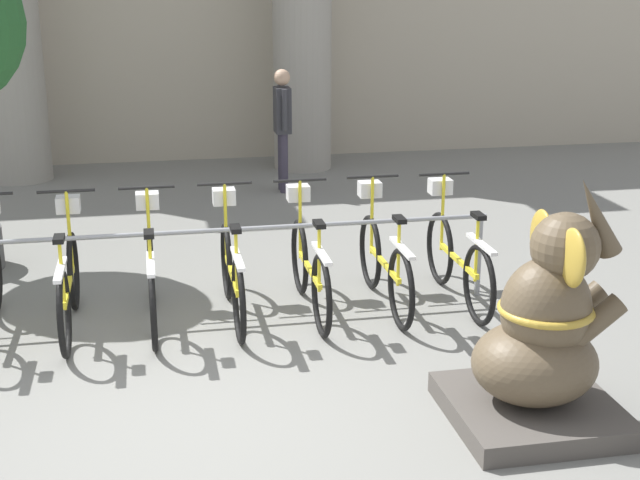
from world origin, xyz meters
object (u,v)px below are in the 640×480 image
object	(u,v)px
bicycle_8	(457,257)
bicycle_3	(69,282)
bicycle_4	(152,276)
elephant_statue	(542,341)
bicycle_7	(384,261)
person_pedestrian	(282,119)
bicycle_5	(232,271)
bicycle_6	(309,266)

from	to	relation	value
bicycle_8	bicycle_3	bearing A→B (deg)	-179.91
bicycle_4	elephant_statue	xyz separation A→B (m)	(2.48, -2.21, 0.15)
bicycle_7	person_pedestrian	size ratio (longest dim) A/B	1.06
bicycle_3	bicycle_4	distance (m)	0.67
bicycle_5	bicycle_6	xyz separation A→B (m)	(0.67, 0.00, 0.00)
bicycle_6	bicycle_7	distance (m)	0.67
elephant_statue	bicycle_6	bearing A→B (deg)	117.01
bicycle_5	person_pedestrian	bearing A→B (deg)	75.60
bicycle_3	person_pedestrian	xyz separation A→B (m)	(2.47, 4.39, 0.55)
bicycle_5	bicycle_8	distance (m)	2.02
bicycle_3	person_pedestrian	bearing A→B (deg)	60.64
elephant_statue	bicycle_8	bearing A→B (deg)	84.55
bicycle_4	elephant_statue	bearing A→B (deg)	-41.73
bicycle_3	bicycle_5	bearing A→B (deg)	0.46
bicycle_8	elephant_statue	bearing A→B (deg)	-95.45
bicycle_3	bicycle_4	world-z (taller)	same
bicycle_3	elephant_statue	xyz separation A→B (m)	(3.15, -2.21, 0.15)
bicycle_3	bicycle_8	xyz separation A→B (m)	(3.36, 0.01, 0.00)
bicycle_5	elephant_statue	size ratio (longest dim) A/B	1.03
elephant_statue	person_pedestrian	size ratio (longest dim) A/B	1.03
elephant_statue	bicycle_3	bearing A→B (deg)	144.96
bicycle_4	bicycle_7	bearing A→B (deg)	0.75
bicycle_6	bicycle_8	size ratio (longest dim) A/B	1.00
bicycle_3	bicycle_8	bearing A→B (deg)	0.09
bicycle_4	bicycle_8	size ratio (longest dim) A/B	1.00
bicycle_4	bicycle_7	world-z (taller)	same
bicycle_5	bicycle_8	size ratio (longest dim) A/B	1.00
bicycle_8	elephant_statue	xyz separation A→B (m)	(-0.21, -2.22, 0.15)
bicycle_6	bicycle_5	bearing A→B (deg)	-179.69
bicycle_7	elephant_statue	xyz separation A→B (m)	(0.46, -2.24, 0.15)
elephant_statue	person_pedestrian	xyz separation A→B (m)	(-0.68, 6.60, 0.40)
bicycle_6	person_pedestrian	world-z (taller)	person_pedestrian
bicycle_3	bicycle_7	bearing A→B (deg)	0.59
bicycle_3	person_pedestrian	distance (m)	5.07
bicycle_4	elephant_statue	size ratio (longest dim) A/B	1.03
bicycle_5	bicycle_7	xyz separation A→B (m)	(1.35, 0.02, 0.00)
bicycle_3	bicycle_6	distance (m)	2.02
bicycle_3	bicycle_8	size ratio (longest dim) A/B	1.00
bicycle_7	bicycle_5	bearing A→B (deg)	-179.28
elephant_statue	bicycle_5	bearing A→B (deg)	129.13
bicycle_4	person_pedestrian	distance (m)	4.77
bicycle_8	person_pedestrian	xyz separation A→B (m)	(-0.89, 4.38, 0.55)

